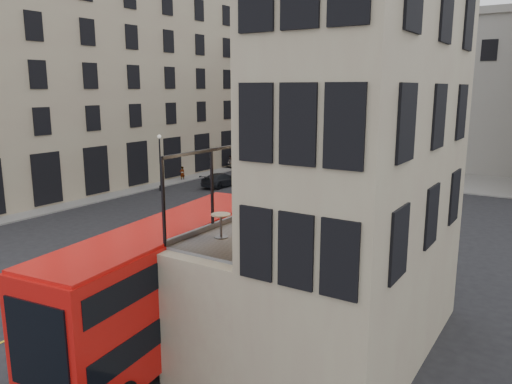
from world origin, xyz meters
The scene contains 31 objects.
ground centered at (0.00, 0.00, 0.00)m, with size 140.00×140.00×0.00m, color black.
host_building_main centered at (9.95, 0.00, 7.79)m, with size 7.26×11.40×15.10m.
host_frontage centered at (6.50, 0.00, 2.25)m, with size 3.00×11.00×4.50m, color tan.
cafe_floor centered at (6.50, 0.00, 4.55)m, with size 3.00×10.00×0.10m, color slate.
building_left centered at (-26.96, 20.00, 11.38)m, with size 14.60×50.60×22.00m.
gateway centered at (-5.00, 47.99, 9.39)m, with size 35.00×10.60×18.00m.
pavement_far centered at (-6.00, 38.00, 0.06)m, with size 40.00×12.00×0.12m, color slate.
pavement_left centered at (-22.00, 12.00, 0.06)m, with size 8.00×48.00×0.12m, color slate.
traffic_light_near centered at (-1.00, 12.00, 2.42)m, with size 0.16×0.20×3.80m.
traffic_light_far centered at (-15.00, 28.00, 2.42)m, with size 0.16×0.20×3.80m.
street_lamp_a centered at (-17.00, 18.00, 2.39)m, with size 0.36×0.36×5.33m.
street_lamp_b centered at (-6.00, 34.00, 2.39)m, with size 0.36×0.36×5.33m.
bus_near centered at (3.50, -3.30, 2.64)m, with size 4.07×12.03×4.71m.
bus_far centered at (-10.94, 33.17, 2.18)m, with size 3.44×9.91×3.87m.
car_a centered at (-6.62, 18.13, 0.65)m, with size 1.53×3.80×1.29m, color #93969B.
car_b centered at (-6.66, 23.74, 0.80)m, with size 1.69×4.85×1.60m, color #A1090C.
car_c centered at (-13.39, 22.74, 0.68)m, with size 1.90×4.67×1.35m, color black.
bicycle centered at (-1.51, 10.05, 0.44)m, with size 0.58×1.67×0.88m, color gray.
cyclist centered at (-1.55, 9.77, 0.78)m, with size 0.57×0.37×1.56m, color #CBE117.
pedestrian_a centered at (-18.69, 31.77, 0.83)m, with size 0.81×0.63×1.67m, color gray.
pedestrian_b centered at (-8.85, 28.64, 0.84)m, with size 1.09×0.63×1.69m, color gray.
pedestrian_c centered at (-1.35, 39.00, 0.96)m, with size 1.13×0.47×1.93m, color gray.
pedestrian_d centered at (2.29, 33.20, 0.77)m, with size 0.75×0.49×1.53m, color gray.
pedestrian_e centered at (-18.77, 23.09, 0.76)m, with size 0.55×0.36×1.52m, color gray.
cafe_table_near centered at (5.92, -3.24, 5.14)m, with size 0.66×0.66×0.82m.
cafe_table_mid centered at (5.96, 0.47, 5.06)m, with size 0.56×0.56×0.70m.
cafe_table_far centered at (5.47, 2.29, 5.08)m, with size 0.58×0.58×0.72m.
cafe_chair_a centered at (7.39, -3.52, 4.89)m, with size 0.47×0.47×0.94m.
cafe_chair_b centered at (7.10, -0.12, 4.88)m, with size 0.50×0.50×0.93m.
cafe_chair_c centered at (7.61, 0.18, 4.87)m, with size 0.50×0.50×0.87m.
cafe_chair_d centered at (7.62, 4.14, 4.84)m, with size 0.48×0.48×0.80m.
Camera 1 is at (15.68, -16.27, 9.56)m, focal length 35.00 mm.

